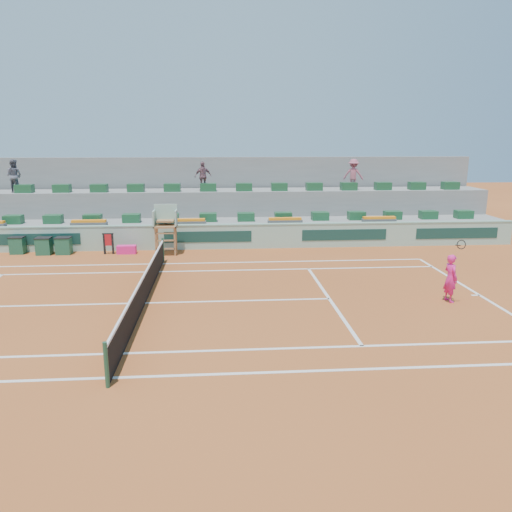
{
  "coord_description": "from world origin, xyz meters",
  "views": [
    {
      "loc": [
        2.59,
        -16.47,
        5.51
      ],
      "look_at": [
        4.0,
        2.5,
        1.0
      ],
      "focal_mm": 35.0,
      "sensor_mm": 36.0,
      "label": 1
    }
  ],
  "objects_px": {
    "umpire_chair": "(166,223)",
    "drink_cooler_a": "(64,246)",
    "player_bag": "(127,250)",
    "tennis_player": "(451,278)"
  },
  "relations": [
    {
      "from": "umpire_chair",
      "to": "drink_cooler_a",
      "type": "xyz_separation_m",
      "value": [
        -4.98,
        0.32,
        -1.12
      ]
    },
    {
      "from": "player_bag",
      "to": "drink_cooler_a",
      "type": "xyz_separation_m",
      "value": [
        -3.02,
        0.13,
        0.22
      ]
    },
    {
      "from": "tennis_player",
      "to": "drink_cooler_a",
      "type": "bearing_deg",
      "value": 151.49
    },
    {
      "from": "drink_cooler_a",
      "to": "tennis_player",
      "type": "bearing_deg",
      "value": -28.51
    },
    {
      "from": "drink_cooler_a",
      "to": "tennis_player",
      "type": "distance_m",
      "value": 17.58
    },
    {
      "from": "tennis_player",
      "to": "player_bag",
      "type": "bearing_deg",
      "value": 146.4
    },
    {
      "from": "player_bag",
      "to": "umpire_chair",
      "type": "xyz_separation_m",
      "value": [
        1.96,
        -0.18,
        1.34
      ]
    },
    {
      "from": "tennis_player",
      "to": "umpire_chair",
      "type": "bearing_deg",
      "value": 142.36
    },
    {
      "from": "player_bag",
      "to": "drink_cooler_a",
      "type": "height_order",
      "value": "drink_cooler_a"
    },
    {
      "from": "player_bag",
      "to": "umpire_chair",
      "type": "distance_m",
      "value": 2.38
    }
  ]
}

